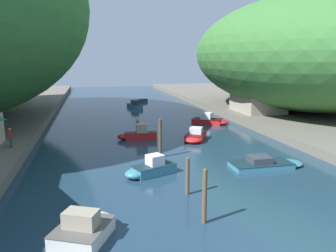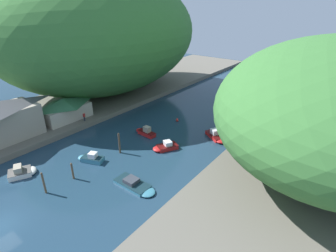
{
  "view_description": "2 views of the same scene",
  "coord_description": "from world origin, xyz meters",
  "px_view_note": "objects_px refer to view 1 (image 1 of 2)",
  "views": [
    {
      "loc": [
        -6.49,
        -8.89,
        8.22
      ],
      "look_at": [
        1.72,
        25.95,
        0.97
      ],
      "focal_mm": 35.0,
      "sensor_mm": 36.0,
      "label": 1
    },
    {
      "loc": [
        25.77,
        -5.2,
        20.8
      ],
      "look_at": [
        0.41,
        27.88,
        1.04
      ],
      "focal_mm": 28.0,
      "sensor_mm": 36.0,
      "label": 2
    }
  ],
  "objects_px": {
    "person_on_quay": "(10,136)",
    "boat_far_right_bank": "(211,120)",
    "boat_near_quay": "(86,227)",
    "boat_red_skiff": "(267,163)",
    "boat_small_dinghy": "(142,101)",
    "channel_buoy_near": "(138,122)",
    "boat_open_rowboat": "(195,137)",
    "right_bank_cottage": "(258,94)",
    "boat_white_cruiser": "(134,105)",
    "boat_navy_launch": "(149,169)",
    "boat_far_upstream": "(137,135)"
  },
  "relations": [
    {
      "from": "person_on_quay",
      "to": "boat_far_right_bank",
      "type": "bearing_deg",
      "value": -70.92
    },
    {
      "from": "boat_near_quay",
      "to": "boat_red_skiff",
      "type": "distance_m",
      "value": 15.48
    },
    {
      "from": "boat_far_right_bank",
      "to": "boat_small_dinghy",
      "type": "bearing_deg",
      "value": -135.46
    },
    {
      "from": "boat_red_skiff",
      "to": "person_on_quay",
      "type": "xyz_separation_m",
      "value": [
        -19.99,
        7.36,
        1.6
      ]
    },
    {
      "from": "boat_small_dinghy",
      "to": "channel_buoy_near",
      "type": "relative_size",
      "value": 4.23
    },
    {
      "from": "boat_open_rowboat",
      "to": "person_on_quay",
      "type": "relative_size",
      "value": 2.55
    },
    {
      "from": "right_bank_cottage",
      "to": "boat_white_cruiser",
      "type": "relative_size",
      "value": 1.49
    },
    {
      "from": "boat_red_skiff",
      "to": "channel_buoy_near",
      "type": "height_order",
      "value": "boat_red_skiff"
    },
    {
      "from": "person_on_quay",
      "to": "boat_near_quay",
      "type": "bearing_deg",
      "value": -162.82
    },
    {
      "from": "right_bank_cottage",
      "to": "boat_navy_launch",
      "type": "height_order",
      "value": "right_bank_cottage"
    },
    {
      "from": "boat_white_cruiser",
      "to": "boat_red_skiff",
      "type": "relative_size",
      "value": 0.86
    },
    {
      "from": "right_bank_cottage",
      "to": "boat_far_right_bank",
      "type": "height_order",
      "value": "right_bank_cottage"
    },
    {
      "from": "boat_far_right_bank",
      "to": "boat_far_upstream",
      "type": "relative_size",
      "value": 1.21
    },
    {
      "from": "boat_far_upstream",
      "to": "person_on_quay",
      "type": "height_order",
      "value": "person_on_quay"
    },
    {
      "from": "boat_red_skiff",
      "to": "right_bank_cottage",
      "type": "bearing_deg",
      "value": 154.4
    },
    {
      "from": "boat_navy_launch",
      "to": "channel_buoy_near",
      "type": "xyz_separation_m",
      "value": [
        1.84,
        18.95,
        -0.16
      ]
    },
    {
      "from": "right_bank_cottage",
      "to": "person_on_quay",
      "type": "bearing_deg",
      "value": -156.61
    },
    {
      "from": "boat_red_skiff",
      "to": "channel_buoy_near",
      "type": "relative_size",
      "value": 7.66
    },
    {
      "from": "channel_buoy_near",
      "to": "person_on_quay",
      "type": "distance_m",
      "value": 17.35
    },
    {
      "from": "boat_white_cruiser",
      "to": "boat_small_dinghy",
      "type": "distance_m",
      "value": 7.89
    },
    {
      "from": "boat_white_cruiser",
      "to": "boat_small_dinghy",
      "type": "relative_size",
      "value": 1.56
    },
    {
      "from": "boat_near_quay",
      "to": "boat_red_skiff",
      "type": "height_order",
      "value": "boat_near_quay"
    },
    {
      "from": "boat_far_right_bank",
      "to": "right_bank_cottage",
      "type": "bearing_deg",
      "value": 140.33
    },
    {
      "from": "boat_small_dinghy",
      "to": "boat_open_rowboat",
      "type": "distance_m",
      "value": 32.43
    },
    {
      "from": "boat_navy_launch",
      "to": "boat_red_skiff",
      "type": "bearing_deg",
      "value": -113.81
    },
    {
      "from": "boat_small_dinghy",
      "to": "channel_buoy_near",
      "type": "height_order",
      "value": "channel_buoy_near"
    },
    {
      "from": "boat_near_quay",
      "to": "boat_small_dinghy",
      "type": "xyz_separation_m",
      "value": [
        10.35,
        49.19,
        -0.16
      ]
    },
    {
      "from": "boat_navy_launch",
      "to": "boat_far_right_bank",
      "type": "bearing_deg",
      "value": -54.77
    },
    {
      "from": "boat_small_dinghy",
      "to": "channel_buoy_near",
      "type": "xyz_separation_m",
      "value": [
        -4.13,
        -22.7,
        -0.0
      ]
    },
    {
      "from": "right_bank_cottage",
      "to": "person_on_quay",
      "type": "xyz_separation_m",
      "value": [
        -29.94,
        -12.95,
        -1.59
      ]
    },
    {
      "from": "boat_navy_launch",
      "to": "boat_near_quay",
      "type": "bearing_deg",
      "value": 127.92
    },
    {
      "from": "boat_far_upstream",
      "to": "person_on_quay",
      "type": "xyz_separation_m",
      "value": [
        -11.34,
        -4.03,
        1.38
      ]
    },
    {
      "from": "right_bank_cottage",
      "to": "boat_far_upstream",
      "type": "bearing_deg",
      "value": -154.38
    },
    {
      "from": "boat_far_right_bank",
      "to": "channel_buoy_near",
      "type": "xyz_separation_m",
      "value": [
        -9.38,
        1.56,
        -0.14
      ]
    },
    {
      "from": "boat_navy_launch",
      "to": "boat_small_dinghy",
      "type": "height_order",
      "value": "boat_navy_launch"
    },
    {
      "from": "boat_open_rowboat",
      "to": "boat_far_right_bank",
      "type": "bearing_deg",
      "value": -92.15
    },
    {
      "from": "person_on_quay",
      "to": "channel_buoy_near",
      "type": "bearing_deg",
      "value": -52.67
    },
    {
      "from": "boat_navy_launch",
      "to": "boat_open_rowboat",
      "type": "height_order",
      "value": "boat_navy_launch"
    },
    {
      "from": "boat_near_quay",
      "to": "boat_open_rowboat",
      "type": "height_order",
      "value": "boat_near_quay"
    },
    {
      "from": "right_bank_cottage",
      "to": "boat_far_right_bank",
      "type": "xyz_separation_m",
      "value": [
        -8.03,
        -2.61,
        -3.04
      ]
    },
    {
      "from": "boat_small_dinghy",
      "to": "channel_buoy_near",
      "type": "distance_m",
      "value": 23.07
    },
    {
      "from": "channel_buoy_near",
      "to": "person_on_quay",
      "type": "bearing_deg",
      "value": -136.49
    },
    {
      "from": "right_bank_cottage",
      "to": "boat_navy_launch",
      "type": "distance_m",
      "value": 27.92
    },
    {
      "from": "boat_far_right_bank",
      "to": "channel_buoy_near",
      "type": "distance_m",
      "value": 9.51
    },
    {
      "from": "boat_near_quay",
      "to": "person_on_quay",
      "type": "bearing_deg",
      "value": 139.21
    },
    {
      "from": "boat_far_upstream",
      "to": "boat_white_cruiser",
      "type": "bearing_deg",
      "value": -2.23
    },
    {
      "from": "boat_red_skiff",
      "to": "channel_buoy_near",
      "type": "xyz_separation_m",
      "value": [
        -7.46,
        19.25,
        0.01
      ]
    },
    {
      "from": "right_bank_cottage",
      "to": "boat_open_rowboat",
      "type": "height_order",
      "value": "right_bank_cottage"
    },
    {
      "from": "boat_far_right_bank",
      "to": "channel_buoy_near",
      "type": "bearing_deg",
      "value": -67.1
    },
    {
      "from": "boat_far_right_bank",
      "to": "boat_near_quay",
      "type": "bearing_deg",
      "value": 0.29
    }
  ]
}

